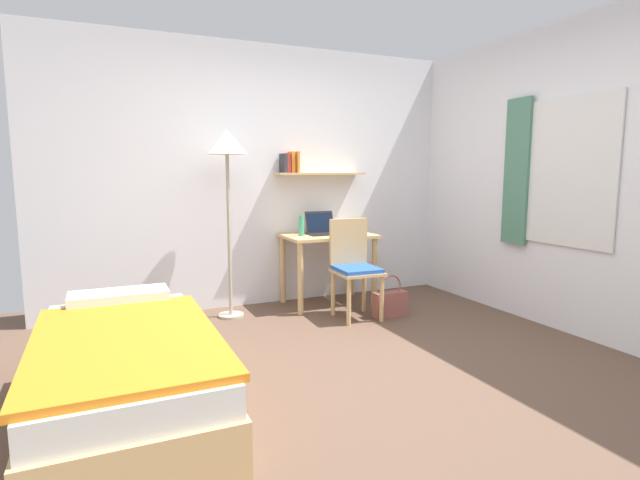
# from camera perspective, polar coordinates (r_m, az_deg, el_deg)

# --- Properties ---
(ground_plane) EXTENTS (5.28, 5.28, 0.00)m
(ground_plane) POSITION_cam_1_polar(r_m,az_deg,el_deg) (3.51, 4.70, -14.90)
(ground_plane) COLOR brown
(wall_back) EXTENTS (4.40, 0.27, 2.60)m
(wall_back) POSITION_cam_1_polar(r_m,az_deg,el_deg) (5.10, -6.17, 7.23)
(wall_back) COLOR white
(wall_back) RESTS_ON ground_plane
(wall_right) EXTENTS (0.10, 4.40, 2.60)m
(wall_right) POSITION_cam_1_polar(r_m,az_deg,el_deg) (4.58, 27.71, 6.33)
(wall_right) COLOR white
(wall_right) RESTS_ON ground_plane
(bed) EXTENTS (0.94, 1.84, 0.54)m
(bed) POSITION_cam_1_polar(r_m,az_deg,el_deg) (3.10, -21.27, -13.78)
(bed) COLOR tan
(bed) RESTS_ON ground_plane
(desk) EXTENTS (0.90, 0.59, 0.72)m
(desk) POSITION_cam_1_polar(r_m,az_deg,el_deg) (5.06, 0.93, -0.94)
(desk) COLOR tan
(desk) RESTS_ON ground_plane
(desk_chair) EXTENTS (0.42, 0.44, 0.91)m
(desk_chair) POSITION_cam_1_polar(r_m,az_deg,el_deg) (4.63, 3.94, -2.82)
(desk_chair) COLOR tan
(desk_chair) RESTS_ON ground_plane
(standing_lamp) EXTENTS (0.37, 0.37, 1.73)m
(standing_lamp) POSITION_cam_1_polar(r_m,az_deg,el_deg) (4.61, -10.63, 9.70)
(standing_lamp) COLOR #B2A893
(standing_lamp) RESTS_ON ground_plane
(laptop) EXTENTS (0.31, 0.24, 0.23)m
(laptop) POSITION_cam_1_polar(r_m,az_deg,el_deg) (5.05, 0.17, 1.35)
(laptop) COLOR black
(laptop) RESTS_ON desk
(water_bottle) EXTENTS (0.05, 0.05, 0.20)m
(water_bottle) POSITION_cam_1_polar(r_m,az_deg,el_deg) (4.90, -2.15, 1.65)
(water_bottle) COLOR #42A87F
(water_bottle) RESTS_ON desk
(book_stack) EXTENTS (0.19, 0.24, 0.10)m
(book_stack) POSITION_cam_1_polar(r_m,az_deg,el_deg) (5.11, 3.86, 1.34)
(book_stack) COLOR silver
(book_stack) RESTS_ON desk
(handbag) EXTENTS (0.33, 0.11, 0.40)m
(handbag) POSITION_cam_1_polar(r_m,az_deg,el_deg) (4.74, 8.06, -7.15)
(handbag) COLOR #99564C
(handbag) RESTS_ON ground_plane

